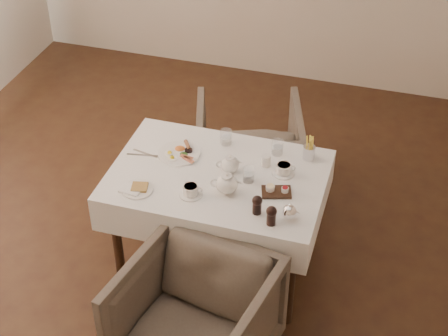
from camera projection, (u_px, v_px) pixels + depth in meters
table at (218, 189)px, 4.15m from camera, size 1.28×0.88×0.75m
armchair_near at (195, 321)px, 3.71m from camera, size 0.89×0.91×0.71m
armchair_far at (248, 150)px, 4.97m from camera, size 0.93×0.94×0.69m
breakfast_plate at (180, 153)px, 4.24m from camera, size 0.26×0.26×0.03m
side_plate at (136, 189)px, 3.96m from camera, size 0.19×0.18×0.02m
teapot_centre at (230, 163)px, 4.06m from camera, size 0.19×0.17×0.12m
teapot_front at (227, 183)px, 3.91m from camera, size 0.20×0.17×0.14m
creamer at (266, 160)px, 4.13m from camera, size 0.08×0.08×0.07m
teacup_near at (191, 191)px, 3.91m from camera, size 0.13×0.13×0.07m
teacup_far at (284, 169)px, 4.07m from camera, size 0.14×0.14×0.07m
glass_left at (226, 137)px, 4.30m from camera, size 0.09×0.09×0.10m
glass_mid at (249, 175)px, 4.00m from camera, size 0.08×0.08×0.09m
glass_right at (277, 147)px, 4.21m from camera, size 0.08×0.08×0.10m
condiment_board at (276, 191)px, 3.93m from camera, size 0.19×0.16×0.04m
pepper_mill_left at (257, 205)px, 3.77m from camera, size 0.07×0.07×0.12m
pepper_mill_right at (271, 215)px, 3.70m from camera, size 0.08×0.08×0.12m
silver_pot at (290, 211)px, 3.74m from camera, size 0.11×0.09×0.11m
fries_cup at (309, 149)px, 4.16m from camera, size 0.07×0.07×0.16m
cutlery_fork at (145, 153)px, 4.24m from camera, size 0.18×0.05×0.00m
cutlery_knife at (142, 155)px, 4.23m from camera, size 0.19×0.05×0.00m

